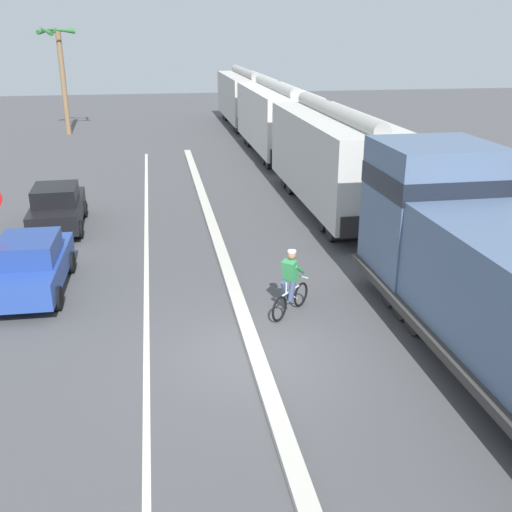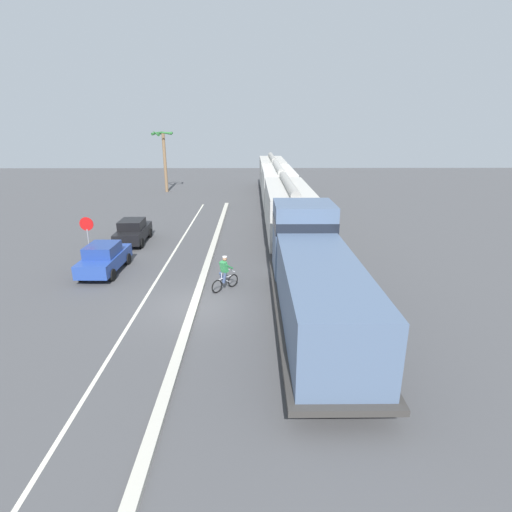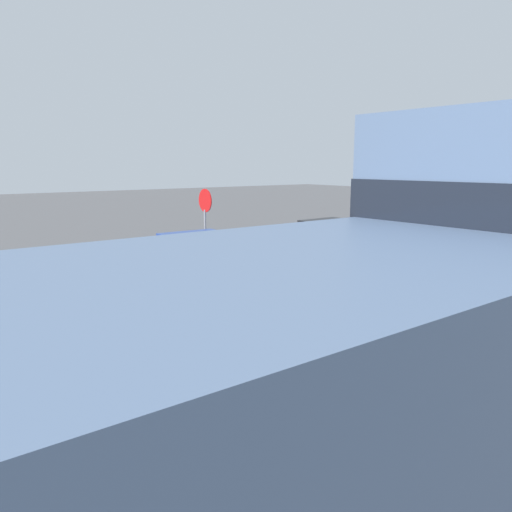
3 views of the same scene
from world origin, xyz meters
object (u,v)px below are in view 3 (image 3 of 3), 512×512
at_px(parked_car_black, 332,241).
at_px(cyclist, 277,336).
at_px(locomotive, 286,442).
at_px(parked_car_blue, 200,259).
at_px(stop_sign, 205,215).

distance_m(parked_car_black, cyclist, 10.72).
height_order(locomotive, parked_car_black, locomotive).
bearing_deg(parked_car_black, locomotive, -47.15).
distance_m(locomotive, parked_car_blue, 11.94).
xyz_separation_m(locomotive, cyclist, (-3.80, 3.09, -0.98)).
height_order(cyclist, stop_sign, stop_sign).
relative_size(parked_car_black, cyclist, 2.48).
bearing_deg(cyclist, stop_sign, 156.30).
height_order(parked_car_blue, parked_car_black, same).
relative_size(parked_car_blue, cyclist, 2.47).
bearing_deg(stop_sign, cyclist, -23.70).
bearing_deg(parked_car_blue, stop_sign, 140.99).
bearing_deg(parked_car_blue, locomotive, -28.18).
xyz_separation_m(parked_car_blue, stop_sign, (-1.09, 0.89, 1.21)).
bearing_deg(parked_car_black, cyclist, -50.81).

